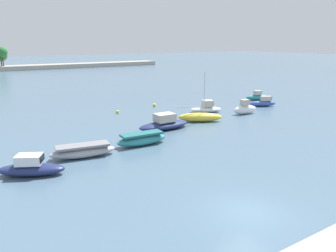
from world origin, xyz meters
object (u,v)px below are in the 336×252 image
object	(u,v)px
moored_boat_2	(83,151)
moored_boat_7	(245,109)
moored_boat_1	(31,168)
moored_boat_3	(142,139)
mooring_buoy_2	(154,105)
moored_boat_4	(164,124)
moored_boat_9	(257,97)
moored_boat_8	(263,103)
moored_boat_5	(200,117)
moored_boat_6	(206,108)
mooring_buoy_0	(118,112)

from	to	relation	value
moored_boat_2	moored_boat_7	xyz separation A→B (m)	(21.91, 4.50, 0.18)
moored_boat_1	moored_boat_2	distance (m)	4.42
moored_boat_3	mooring_buoy_2	bearing A→B (deg)	58.79
moored_boat_2	moored_boat_3	distance (m)	5.30
moored_boat_1	moored_boat_7	size ratio (longest dim) A/B	1.35
moored_boat_2	moored_boat_3	bearing A→B (deg)	12.29
moored_boat_4	moored_boat_9	world-z (taller)	moored_boat_4
moored_boat_8	mooring_buoy_2	xyz separation A→B (m)	(-12.69, 7.85, -0.28)
moored_boat_3	moored_boat_9	world-z (taller)	moored_boat_9
moored_boat_3	moored_boat_5	bearing A→B (deg)	25.95
moored_boat_3	moored_boat_6	world-z (taller)	moored_boat_6
moored_boat_3	moored_boat_6	size ratio (longest dim) A/B	1.09
moored_boat_3	moored_boat_5	xyz separation A→B (m)	(9.55, 4.10, 0.01)
moored_boat_5	mooring_buoy_2	xyz separation A→B (m)	(0.10, 10.24, -0.30)
moored_boat_4	mooring_buoy_0	xyz separation A→B (m)	(-0.81, 9.64, -0.37)
moored_boat_2	moored_boat_6	size ratio (longest dim) A/B	1.23
moored_boat_5	moored_boat_6	xyz separation A→B (m)	(3.76, 3.55, 0.01)
moored_boat_1	moored_boat_3	bearing A→B (deg)	39.36
moored_boat_6	moored_boat_7	world-z (taller)	moored_boat_7
moored_boat_7	moored_boat_3	bearing A→B (deg)	-158.35
moored_boat_2	moored_boat_8	bearing A→B (deg)	23.19
moored_boat_4	moored_boat_1	bearing A→B (deg)	-157.92
moored_boat_6	moored_boat_7	xyz separation A→B (m)	(3.31, -3.40, 0.13)
moored_boat_2	mooring_buoy_0	xyz separation A→B (m)	(8.90, 13.34, -0.27)
moored_boat_1	mooring_buoy_2	distance (m)	25.04
moored_boat_6	moored_boat_3	bearing A→B (deg)	-126.29
moored_boat_4	moored_boat_5	world-z (taller)	moored_boat_5
moored_boat_3	moored_boat_8	bearing A→B (deg)	18.92
moored_boat_2	moored_boat_5	bearing A→B (deg)	25.83
moored_boat_3	moored_boat_4	bearing A→B (deg)	40.68
moored_boat_4	mooring_buoy_2	bearing A→B (deg)	65.23
moored_boat_7	moored_boat_9	bearing A→B (deg)	42.18
moored_boat_9	mooring_buoy_2	bearing A→B (deg)	-172.60
moored_boat_5	mooring_buoy_2	size ratio (longest dim) A/B	12.54
moored_boat_8	moored_boat_5	bearing A→B (deg)	-141.32
mooring_buoy_0	moored_boat_2	bearing A→B (deg)	-123.71
moored_boat_3	moored_boat_6	bearing A→B (deg)	32.61
moored_boat_1	moored_boat_2	bearing A→B (deg)	49.76
moored_boat_6	moored_boat_9	distance (m)	12.39
moored_boat_1	moored_boat_9	distance (m)	36.89
moored_boat_9	moored_boat_2	bearing A→B (deg)	-139.33
moored_boat_1	moored_boat_9	xyz separation A→B (m)	(34.79, 12.26, -0.02)
moored_boat_9	moored_boat_8	bearing A→B (deg)	-106.65
moored_boat_8	moored_boat_4	bearing A→B (deg)	-142.27
moored_boat_7	moored_boat_9	distance (m)	10.69
mooring_buoy_0	mooring_buoy_2	world-z (taller)	mooring_buoy_2
moored_boat_1	moored_boat_3	world-z (taller)	moored_boat_1
moored_boat_3	moored_boat_2	bearing A→B (deg)	-174.44
moored_boat_1	mooring_buoy_0	distance (m)	19.85
moored_boat_1	moored_boat_2	size ratio (longest dim) A/B	0.88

